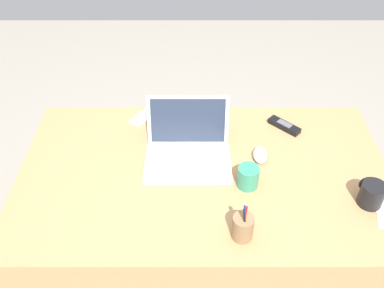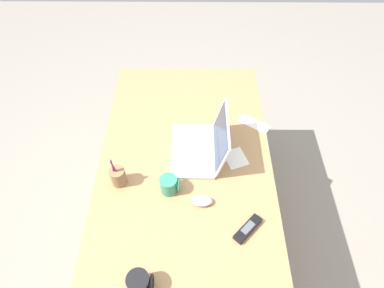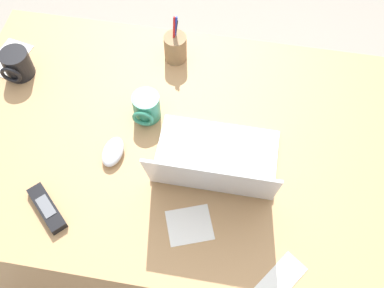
# 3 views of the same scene
# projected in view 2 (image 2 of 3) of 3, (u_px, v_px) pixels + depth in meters

# --- Properties ---
(ground_plane) EXTENTS (6.00, 6.00, 0.00)m
(ground_plane) POSITION_uv_depth(u_px,v_px,m) (187.00, 225.00, 2.27)
(ground_plane) COLOR gray
(desk) EXTENTS (1.49, 0.88, 0.74)m
(desk) POSITION_uv_depth(u_px,v_px,m) (186.00, 198.00, 1.98)
(desk) COLOR tan
(desk) RESTS_ON ground
(laptop) EXTENTS (0.35, 0.28, 0.23)m
(laptop) POSITION_uv_depth(u_px,v_px,m) (202.00, 146.00, 1.70)
(laptop) COLOR silver
(laptop) RESTS_ON desk
(computer_mouse) EXTENTS (0.07, 0.10, 0.03)m
(computer_mouse) POSITION_uv_depth(u_px,v_px,m) (202.00, 201.00, 1.53)
(computer_mouse) COLOR silver
(computer_mouse) RESTS_ON desk
(coffee_mug_white) EXTENTS (0.09, 0.10, 0.09)m
(coffee_mug_white) POSITION_uv_depth(u_px,v_px,m) (140.00, 283.00, 1.28)
(coffee_mug_white) COLOR black
(coffee_mug_white) RESTS_ON desk
(coffee_mug_tall) EXTENTS (0.08, 0.09, 0.09)m
(coffee_mug_tall) POSITION_uv_depth(u_px,v_px,m) (169.00, 185.00, 1.56)
(coffee_mug_tall) COLOR #338C6B
(coffee_mug_tall) RESTS_ON desk
(cordless_phone) EXTENTS (0.14, 0.14, 0.03)m
(cordless_phone) POSITION_uv_depth(u_px,v_px,m) (248.00, 229.00, 1.45)
(cordless_phone) COLOR black
(cordless_phone) RESTS_ON desk
(pen_holder) EXTENTS (0.07, 0.07, 0.17)m
(pen_holder) POSITION_uv_depth(u_px,v_px,m) (118.00, 176.00, 1.58)
(pen_holder) COLOR olive
(pen_holder) RESTS_ON desk
(paper_note_near_laptop) EXTENTS (0.16, 0.18, 0.00)m
(paper_note_near_laptop) POSITION_uv_depth(u_px,v_px,m) (254.00, 124.00, 1.86)
(paper_note_near_laptop) COLOR white
(paper_note_near_laptop) RESTS_ON desk
(paper_note_left) EXTENTS (0.15, 0.14, 0.00)m
(paper_note_left) POSITION_uv_depth(u_px,v_px,m) (236.00, 158.00, 1.71)
(paper_note_left) COLOR white
(paper_note_left) RESTS_ON desk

